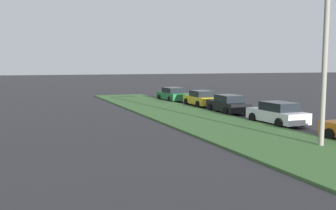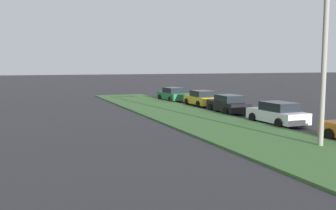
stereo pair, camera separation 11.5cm
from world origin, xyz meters
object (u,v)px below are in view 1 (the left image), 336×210
object	(u,v)px
parked_car_yellow	(201,98)
streetlight	(329,53)
parked_car_black	(228,104)
parked_car_white	(277,113)
parked_car_green	(172,94)

from	to	relation	value
parked_car_yellow	streetlight	world-z (taller)	streetlight
parked_car_yellow	parked_car_black	bearing A→B (deg)	178.52
parked_car_white	parked_car_green	xyz separation A→B (m)	(17.08, 0.25, 0.00)
parked_car_black	parked_car_yellow	xyz separation A→B (m)	(5.41, -0.33, 0.00)
parked_car_black	streetlight	xyz separation A→B (m)	(-12.41, 2.26, 3.67)
parked_car_white	streetlight	size ratio (longest dim) A/B	0.58
streetlight	parked_car_green	bearing A→B (deg)	-4.76
parked_car_white	parked_car_black	size ratio (longest dim) A/B	0.99
parked_car_white	parked_car_yellow	bearing A→B (deg)	-2.58
parked_car_yellow	streetlight	xyz separation A→B (m)	(-17.82, 2.58, 3.67)
parked_car_white	parked_car_yellow	world-z (taller)	same
parked_car_black	parked_car_yellow	world-z (taller)	same
parked_car_yellow	parked_car_green	distance (m)	5.52
parked_car_white	streetlight	distance (m)	7.55
parked_car_white	parked_car_black	world-z (taller)	same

